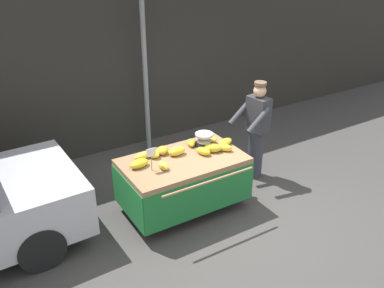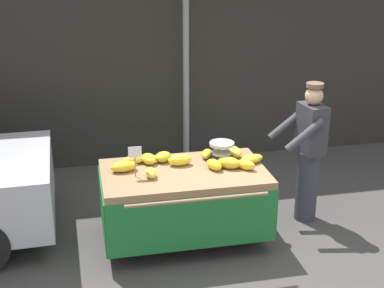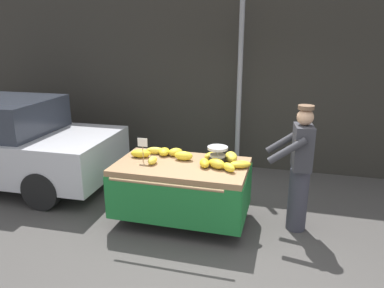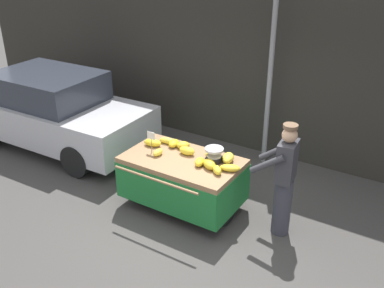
% 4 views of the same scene
% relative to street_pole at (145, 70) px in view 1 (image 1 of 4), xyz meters
% --- Properties ---
extents(ground_plane, '(60.00, 60.00, 0.00)m').
position_rel_street_pole_xyz_m(ground_plane, '(0.07, -2.65, -1.60)').
color(ground_plane, '#423F3D').
extents(back_wall, '(16.00, 0.24, 3.56)m').
position_rel_street_pole_xyz_m(back_wall, '(0.07, 0.46, 0.18)').
color(back_wall, '#2D2B26').
rests_on(back_wall, ground).
extents(street_pole, '(0.09, 0.09, 3.20)m').
position_rel_street_pole_xyz_m(street_pole, '(0.00, 0.00, 0.00)').
color(street_pole, gray).
rests_on(street_pole, ground).
extents(banana_cart, '(1.82, 1.26, 0.87)m').
position_rel_street_pole_xyz_m(banana_cart, '(-0.46, -2.14, -0.96)').
color(banana_cart, '#93704C').
rests_on(banana_cart, ground).
extents(weighing_scale, '(0.28, 0.28, 0.24)m').
position_rel_street_pole_xyz_m(weighing_scale, '(0.01, -1.98, -0.61)').
color(weighing_scale, black).
rests_on(weighing_scale, banana_cart).
extents(price_sign, '(0.14, 0.01, 0.34)m').
position_rel_street_pole_xyz_m(price_sign, '(-0.99, -2.20, -0.48)').
color(price_sign, '#997A51').
rests_on(price_sign, banana_cart).
extents(banana_bunch_0, '(0.31, 0.21, 0.11)m').
position_rel_street_pole_xyz_m(banana_bunch_0, '(-1.10, -2.02, -0.67)').
color(banana_bunch_0, gold).
rests_on(banana_bunch_0, banana_cart).
extents(banana_bunch_1, '(0.20, 0.26, 0.09)m').
position_rel_street_pole_xyz_m(banana_bunch_1, '(-0.12, -1.82, -0.69)').
color(banana_bunch_1, gold).
rests_on(banana_bunch_1, banana_cart).
extents(banana_bunch_2, '(0.24, 0.33, 0.13)m').
position_rel_street_pole_xyz_m(banana_bunch_2, '(0.18, -1.85, -0.67)').
color(banana_bunch_2, yellow).
rests_on(banana_bunch_2, banana_cart).
extents(banana_bunch_3, '(0.26, 0.16, 0.13)m').
position_rel_street_pole_xyz_m(banana_bunch_3, '(-0.47, -1.98, -0.67)').
color(banana_bunch_3, yellow).
rests_on(banana_bunch_3, banana_cart).
extents(banana_bunch_4, '(0.23, 0.23, 0.11)m').
position_rel_street_pole_xyz_m(banana_bunch_4, '(0.21, -2.25, -0.68)').
color(banana_bunch_4, yellow).
rests_on(banana_bunch_4, banana_cart).
extents(banana_bunch_5, '(0.27, 0.26, 0.11)m').
position_rel_street_pole_xyz_m(banana_bunch_5, '(-0.64, -1.84, -0.67)').
color(banana_bunch_5, gold).
rests_on(banana_bunch_5, banana_cart).
extents(banana_bunch_6, '(0.28, 0.16, 0.10)m').
position_rel_street_pole_xyz_m(banana_bunch_6, '(-0.95, -1.83, -0.68)').
color(banana_bunch_6, yellow).
rests_on(banana_bunch_6, banana_cart).
extents(banana_bunch_7, '(0.33, 0.26, 0.09)m').
position_rel_street_pole_xyz_m(banana_bunch_7, '(0.33, -2.08, -0.68)').
color(banana_bunch_7, gold).
rests_on(banana_bunch_7, banana_cart).
extents(banana_bunch_8, '(0.11, 0.20, 0.10)m').
position_rel_street_pole_xyz_m(banana_bunch_8, '(-0.83, -2.25, -0.68)').
color(banana_bunch_8, yellow).
rests_on(banana_bunch_8, banana_cart).
extents(banana_bunch_9, '(0.21, 0.27, 0.11)m').
position_rel_street_pole_xyz_m(banana_bunch_9, '(-0.80, -1.86, -0.68)').
color(banana_bunch_9, gold).
rests_on(banana_bunch_9, banana_cart).
extents(banana_bunch_10, '(0.20, 0.26, 0.11)m').
position_rel_street_pole_xyz_m(banana_bunch_10, '(-0.13, -2.18, -0.68)').
color(banana_bunch_10, gold).
rests_on(banana_bunch_10, banana_cart).
extents(banana_bunch_11, '(0.31, 0.29, 0.13)m').
position_rel_street_pole_xyz_m(banana_bunch_11, '(0.04, -2.17, -0.67)').
color(banana_bunch_11, gold).
rests_on(banana_bunch_11, banana_cart).
extents(vendor_person, '(0.62, 0.56, 1.71)m').
position_rel_street_pole_xyz_m(vendor_person, '(1.09, -1.92, -0.73)').
color(vendor_person, '#383842').
rests_on(vendor_person, ground).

